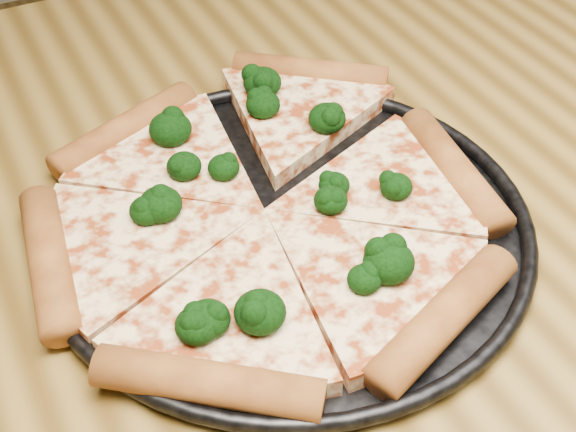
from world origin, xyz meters
name	(u,v)px	position (x,y,z in m)	size (l,w,h in m)	color
dining_table	(330,310)	(0.00, 0.00, 0.66)	(1.20, 0.90, 0.75)	brown
pizza_pan	(288,224)	(-0.03, 0.01, 0.76)	(0.36, 0.36, 0.02)	black
pizza	(266,206)	(-0.04, 0.03, 0.77)	(0.36, 0.39, 0.03)	#FFD99C
broccoli_florets	(258,191)	(-0.05, 0.03, 0.78)	(0.21, 0.27, 0.03)	black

